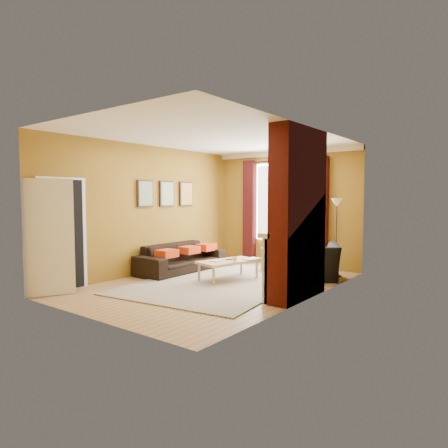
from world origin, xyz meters
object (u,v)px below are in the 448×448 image
at_px(armchair, 310,261).
at_px(floor_lamp, 337,215).
at_px(sofa, 181,258).
at_px(coffee_table, 228,262).
at_px(wicker_stool, 270,259).

bearing_deg(armchair, floor_lamp, -148.08).
relative_size(sofa, floor_lamp, 1.31).
bearing_deg(floor_lamp, sofa, -152.17).
distance_m(armchair, coffee_table, 1.68).
bearing_deg(wicker_stool, sofa, -136.81).
bearing_deg(coffee_table, armchair, 56.58).
relative_size(wicker_stool, floor_lamp, 0.33).
bearing_deg(coffee_table, sofa, -169.48).
relative_size(armchair, wicker_stool, 2.09).
relative_size(coffee_table, wicker_stool, 2.48).
bearing_deg(sofa, coffee_table, -94.03).
distance_m(armchair, floor_lamp, 1.14).
height_order(sofa, coffee_table, sofa).
bearing_deg(wicker_stool, armchair, -18.12).
relative_size(coffee_table, floor_lamp, 0.81).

